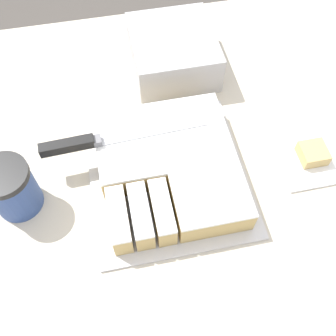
# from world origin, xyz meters

# --- Properties ---
(ground_plane) EXTENTS (8.00, 8.00, 0.00)m
(ground_plane) POSITION_xyz_m (0.00, 0.00, 0.00)
(ground_plane) COLOR #4C4742
(countertop) EXTENTS (1.40, 1.10, 0.92)m
(countertop) POSITION_xyz_m (0.00, 0.00, 0.46)
(countertop) COLOR beige
(countertop) RESTS_ON ground_plane
(cake_board) EXTENTS (0.33, 0.36, 0.01)m
(cake_board) POSITION_xyz_m (-0.02, -0.00, 0.92)
(cake_board) COLOR silver
(cake_board) RESTS_ON countertop
(cake) EXTENTS (0.28, 0.31, 0.06)m
(cake) POSITION_xyz_m (-0.02, 0.00, 0.96)
(cake) COLOR tan
(cake) RESTS_ON cake_board
(knife) EXTENTS (0.35, 0.04, 0.02)m
(knife) POSITION_xyz_m (-0.18, 0.07, 1.00)
(knife) COLOR silver
(knife) RESTS_ON cake
(coffee_cup) EXTENTS (0.10, 0.10, 0.12)m
(coffee_cup) POSITION_xyz_m (-0.33, -0.00, 0.98)
(coffee_cup) COLOR #334C8C
(coffee_cup) RESTS_ON countertop
(paper_napkin) EXTENTS (0.15, 0.15, 0.01)m
(paper_napkin) POSITION_xyz_m (0.29, -0.02, 0.92)
(paper_napkin) COLOR white
(paper_napkin) RESTS_ON countertop
(brownie) EXTENTS (0.06, 0.06, 0.03)m
(brownie) POSITION_xyz_m (0.29, -0.02, 0.94)
(brownie) COLOR tan
(brownie) RESTS_ON paper_napkin
(storage_box) EXTENTS (0.20, 0.22, 0.10)m
(storage_box) POSITION_xyz_m (0.06, 0.32, 0.97)
(storage_box) COLOR #B2B2B7
(storage_box) RESTS_ON countertop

